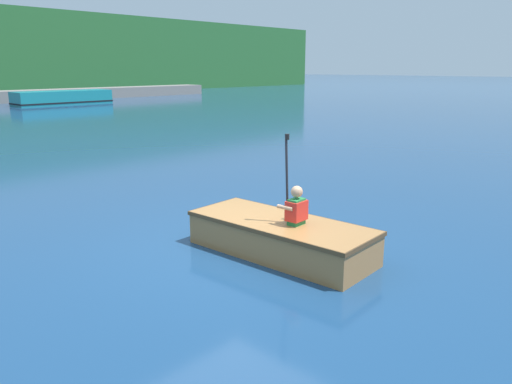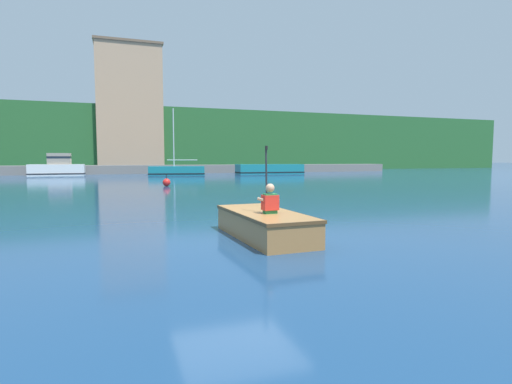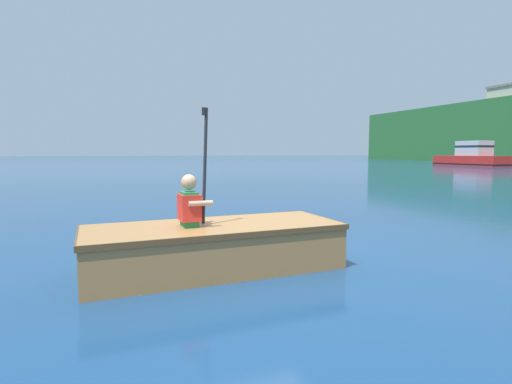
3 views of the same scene
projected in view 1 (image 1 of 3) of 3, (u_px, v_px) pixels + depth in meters
ground_plane at (235, 252)px, 7.54m from camera, size 300.00×300.00×0.00m
moored_boat_dock_west_inner at (63, 98)px, 37.13m from camera, size 7.05×2.31×1.00m
rowboat_foreground at (278, 235)px, 7.43m from camera, size 1.23×2.98×0.52m
person_paddler at (296, 207)px, 7.11m from camera, size 0.37×0.34×1.29m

